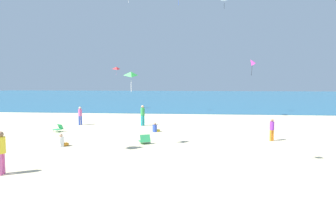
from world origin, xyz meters
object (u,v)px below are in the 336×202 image
(person_1, at_px, (143,114))
(person_3, at_px, (155,128))
(person_0, at_px, (61,142))
(kite_green, at_px, (131,74))
(kite_magenta, at_px, (252,62))
(person_5, at_px, (272,128))
(beach_chair_far_right, at_px, (145,140))
(beach_chair_mid_beach, at_px, (59,128))
(person_4, at_px, (1,150))
(person_2, at_px, (80,114))
(kite_red, at_px, (116,68))

(person_1, relative_size, person_3, 2.43)
(person_0, bearing_deg, kite_green, -49.84)
(person_0, xyz_separation_m, kite_magenta, (13.28, 13.91, 5.24))
(person_3, distance_m, person_5, 8.00)
(beach_chair_far_right, relative_size, person_1, 0.47)
(beach_chair_mid_beach, height_order, person_1, person_1)
(kite_magenta, bearing_deg, person_5, -94.77)
(person_4, relative_size, kite_green, 1.47)
(beach_chair_far_right, bearing_deg, person_3, -26.42)
(person_5, bearing_deg, person_4, 100.51)
(beach_chair_mid_beach, height_order, kite_green, kite_green)
(person_0, xyz_separation_m, kite_green, (4.01, 0.22, 3.84))
(beach_chair_far_right, bearing_deg, person_0, 77.79)
(kite_magenta, bearing_deg, beach_chair_far_right, -123.94)
(person_2, bearing_deg, person_5, 26.55)
(person_3, xyz_separation_m, kite_red, (-6.80, 14.97, 4.93))
(beach_chair_mid_beach, xyz_separation_m, person_4, (2.10, -9.35, 0.76))
(person_1, bearing_deg, person_2, 48.61)
(person_4, xyz_separation_m, kite_red, (-1.89, 24.86, 4.18))
(person_2, xyz_separation_m, kite_magenta, (15.19, 6.34, 4.63))
(person_4, xyz_separation_m, kite_green, (4.20, 5.14, 3.10))
(person_0, distance_m, person_1, 8.39)
(beach_chair_mid_beach, bearing_deg, person_3, 125.95)
(beach_chair_mid_beach, relative_size, kite_magenta, 0.47)
(person_3, height_order, kite_green, kite_green)
(kite_red, bearing_deg, beach_chair_mid_beach, -90.78)
(beach_chair_mid_beach, height_order, person_3, person_3)
(beach_chair_mid_beach, height_order, person_0, person_0)
(kite_red, distance_m, kite_magenta, 16.50)
(person_2, height_order, kite_red, kite_red)
(beach_chair_mid_beach, bearing_deg, beach_chair_far_right, 95.42)
(kite_magenta, bearing_deg, kite_green, -124.10)
(person_3, xyz_separation_m, person_5, (7.61, -2.43, 0.54))
(person_3, bearing_deg, person_5, -59.39)
(person_2, distance_m, person_3, 7.15)
(beach_chair_far_right, height_order, person_4, person_4)
(person_1, xyz_separation_m, person_5, (8.99, -5.13, -0.17))
(beach_chair_mid_beach, height_order, person_5, person_5)
(person_1, height_order, kite_green, kite_green)
(person_0, distance_m, kite_magenta, 19.93)
(beach_chair_mid_beach, xyz_separation_m, kite_red, (0.21, 15.51, 4.94))
(person_2, bearing_deg, beach_chair_mid_beach, -50.86)
(person_5, height_order, kite_magenta, kite_magenta)
(person_5, distance_m, kite_green, 9.25)
(person_0, bearing_deg, kite_magenta, -6.68)
(kite_magenta, bearing_deg, person_3, -133.72)
(person_1, height_order, person_3, person_1)
(person_0, bearing_deg, person_2, 51.14)
(person_5, bearing_deg, person_0, 81.34)
(kite_magenta, bearing_deg, beach_chair_mid_beach, -148.66)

